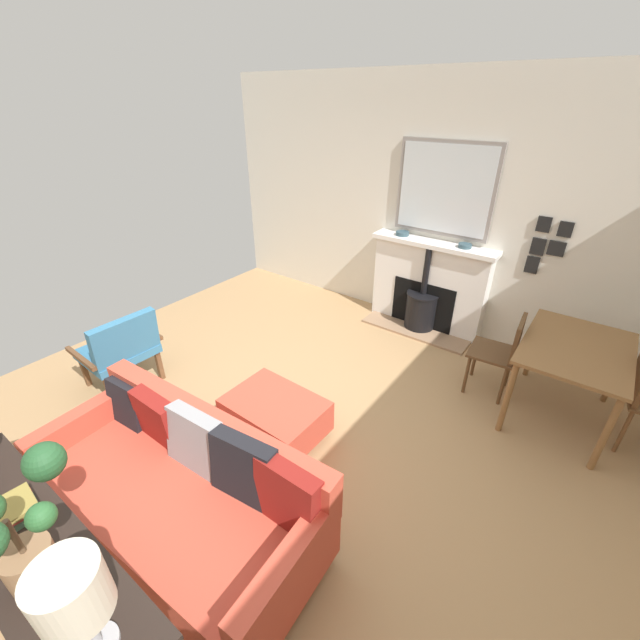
# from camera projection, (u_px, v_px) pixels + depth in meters

# --- Properties ---
(ground_plane) EXTENTS (5.59, 5.72, 0.01)m
(ground_plane) POSITION_uv_depth(u_px,v_px,m) (272.00, 447.00, 3.28)
(ground_plane) COLOR tan
(wall_left) EXTENTS (0.12, 5.72, 2.78)m
(wall_left) POSITION_uv_depth(u_px,v_px,m) (432.00, 208.00, 4.56)
(wall_left) COLOR silver
(wall_left) RESTS_ON ground
(fireplace) EXTENTS (0.53, 1.43, 1.07)m
(fireplace) POSITION_uv_depth(u_px,v_px,m) (426.00, 290.00, 4.79)
(fireplace) COLOR #9E7A5B
(fireplace) RESTS_ON ground
(mirror_over_mantel) EXTENTS (0.04, 1.08, 0.99)m
(mirror_over_mantel) POSITION_uv_depth(u_px,v_px,m) (445.00, 189.00, 4.31)
(mirror_over_mantel) COLOR gray
(mantel_bowl_near) EXTENTS (0.15, 0.15, 0.05)m
(mantel_bowl_near) POSITION_uv_depth(u_px,v_px,m) (402.00, 233.00, 4.71)
(mantel_bowl_near) COLOR #334C56
(mantel_bowl_near) RESTS_ON fireplace
(mantel_bowl_far) EXTENTS (0.14, 0.14, 0.04)m
(mantel_bowl_far) POSITION_uv_depth(u_px,v_px,m) (465.00, 245.00, 4.32)
(mantel_bowl_far) COLOR #334C56
(mantel_bowl_far) RESTS_ON fireplace
(sofa) EXTENTS (0.95, 1.98, 0.81)m
(sofa) POSITION_uv_depth(u_px,v_px,m) (182.00, 488.00, 2.53)
(sofa) COLOR #B2B2B7
(sofa) RESTS_ON ground
(ottoman) EXTENTS (0.57, 0.79, 0.37)m
(ottoman) POSITION_uv_depth(u_px,v_px,m) (275.00, 414.00, 3.28)
(ottoman) COLOR #B2B2B7
(ottoman) RESTS_ON ground
(armchair_accent) EXTENTS (0.70, 0.61, 0.81)m
(armchair_accent) POSITION_uv_depth(u_px,v_px,m) (121.00, 347.00, 3.75)
(armchair_accent) COLOR brown
(armchair_accent) RESTS_ON ground
(console_table) EXTENTS (0.40, 1.72, 0.76)m
(console_table) POSITION_uv_depth(u_px,v_px,m) (32.00, 554.00, 1.84)
(console_table) COLOR black
(console_table) RESTS_ON ground
(table_lamp_far_end) EXTENTS (0.23, 0.23, 0.47)m
(table_lamp_far_end) POSITION_uv_depth(u_px,v_px,m) (72.00, 595.00, 1.30)
(table_lamp_far_end) COLOR #B2B2B7
(table_lamp_far_end) RESTS_ON console_table
(potted_plant) EXTENTS (0.54, 0.44, 0.58)m
(potted_plant) POSITION_uv_depth(u_px,v_px,m) (14.00, 526.00, 1.52)
(potted_plant) COLOR #99704C
(potted_plant) RESTS_ON console_table
(book_stack) EXTENTS (0.28, 0.22, 0.08)m
(book_stack) POSITION_uv_depth(u_px,v_px,m) (7.00, 515.00, 1.87)
(book_stack) COLOR #4C7056
(book_stack) RESTS_ON console_table
(dining_table) EXTENTS (1.07, 0.78, 0.73)m
(dining_table) POSITION_uv_depth(u_px,v_px,m) (574.00, 356.00, 3.30)
(dining_table) COLOR olive
(dining_table) RESTS_ON ground
(dining_chair_near_fireplace) EXTENTS (0.43, 0.43, 0.82)m
(dining_chair_near_fireplace) POSITION_uv_depth(u_px,v_px,m) (503.00, 349.00, 3.65)
(dining_chair_near_fireplace) COLOR brown
(dining_chair_near_fireplace) RESTS_ON ground
(photo_gallery_row) EXTENTS (0.02, 0.32, 0.58)m
(photo_gallery_row) POSITION_uv_depth(u_px,v_px,m) (546.00, 244.00, 3.94)
(photo_gallery_row) COLOR black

